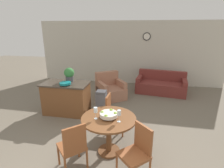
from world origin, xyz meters
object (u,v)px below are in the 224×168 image
at_px(couch, 161,85).
at_px(armchair, 110,89).
at_px(potted_plant, 69,74).
at_px(dining_chair_far_side, 113,112).
at_px(wine_glass_left, 96,110).
at_px(kitchen_island, 67,98).
at_px(trash_bin, 101,102).
at_px(dining_table, 109,126).
at_px(wine_glass_right, 119,113).
at_px(teal_bowl, 65,83).
at_px(dining_chair_near_right, 137,150).
at_px(fruit_bowl, 109,114).
at_px(dining_chair_near_left, 73,145).

xyz_separation_m(couch, armchair, (-1.82, -0.91, 0.02)).
bearing_deg(potted_plant, dining_chair_far_side, -31.69).
xyz_separation_m(wine_glass_left, kitchen_island, (-1.34, 1.55, -0.48)).
bearing_deg(trash_bin, couch, 49.57).
bearing_deg(dining_table, wine_glass_right, -28.06).
height_order(teal_bowl, trash_bin, teal_bowl).
height_order(dining_chair_near_right, trash_bin, dining_chair_near_right).
relative_size(couch, armchair, 1.53).
bearing_deg(fruit_bowl, teal_bowl, 139.02).
bearing_deg(wine_glass_left, trash_bin, 101.24).
bearing_deg(wine_glass_left, armchair, 96.53).
xyz_separation_m(fruit_bowl, teal_bowl, (-1.48, 1.29, 0.13)).
xyz_separation_m(wine_glass_right, kitchen_island, (-1.78, 1.58, -0.48)).
bearing_deg(kitchen_island, dining_chair_near_left, -62.26).
distance_m(wine_glass_left, trash_bin, 1.87).
bearing_deg(kitchen_island, wine_glass_left, -49.28).
distance_m(dining_chair_near_right, trash_bin, 2.44).
distance_m(dining_table, kitchen_island, 2.15).
distance_m(dining_chair_far_side, wine_glass_left, 0.96).
height_order(wine_glass_right, couch, wine_glass_right).
bearing_deg(dining_chair_near_right, fruit_bowl, 5.66).
bearing_deg(trash_bin, fruit_bowl, -70.84).
xyz_separation_m(dining_chair_near_left, wine_glass_left, (0.26, 0.49, 0.44)).
bearing_deg(fruit_bowl, couch, 71.71).
distance_m(wine_glass_left, wine_glass_right, 0.44).
height_order(teal_bowl, couch, teal_bowl).
relative_size(dining_chair_far_side, couch, 0.48).
distance_m(dining_table, dining_chair_near_right, 0.76).
bearing_deg(dining_chair_near_left, kitchen_island, 73.86).
distance_m(kitchen_island, couch, 3.66).
bearing_deg(potted_plant, fruit_bowl, -47.47).
relative_size(trash_bin, armchair, 0.54).
xyz_separation_m(dining_chair_far_side, armchair, (-0.51, 2.13, -0.21)).
xyz_separation_m(dining_chair_near_right, potted_plant, (-2.09, 2.15, 0.62)).
bearing_deg(wine_glass_left, dining_table, 21.29).
height_order(dining_chair_far_side, wine_glass_left, wine_glass_left).
height_order(wine_glass_right, armchair, wine_glass_right).
height_order(wine_glass_left, teal_bowl, wine_glass_left).
relative_size(fruit_bowl, potted_plant, 0.85).
height_order(dining_table, dining_chair_far_side, dining_chair_far_side).
distance_m(dining_chair_far_side, potted_plant, 1.82).
xyz_separation_m(dining_chair_far_side, couch, (1.31, 3.04, -0.23)).
xyz_separation_m(dining_table, dining_chair_far_side, (-0.06, 0.76, -0.09)).
bearing_deg(trash_bin, wine_glass_left, -78.76).
bearing_deg(dining_chair_near_left, fruit_bowl, 5.73).
bearing_deg(armchair, dining_chair_far_side, -111.86).
bearing_deg(dining_table, wine_glass_left, -158.71).
bearing_deg(couch, potted_plant, -134.73).
xyz_separation_m(dining_chair_near_right, wine_glass_left, (-0.80, 0.40, 0.44)).
relative_size(dining_chair_near_right, armchair, 0.73).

